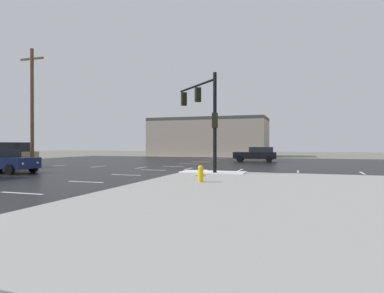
{
  "coord_description": "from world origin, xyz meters",
  "views": [
    {
      "loc": [
        10.26,
        -24.1,
        1.92
      ],
      "look_at": [
        -0.38,
        8.08,
        1.66
      ],
      "focal_mm": 31.18,
      "sensor_mm": 36.0,
      "label": 1
    }
  ],
  "objects_px": {
    "traffic_signal_mast": "(204,108)",
    "sedan_navy": "(2,160)",
    "fire_hydrant": "(201,174)",
    "sedan_black": "(257,154)",
    "utility_pole_mid": "(32,106)",
    "suv_tan": "(5,154)"
  },
  "relations": [
    {
      "from": "traffic_signal_mast",
      "to": "fire_hydrant",
      "type": "distance_m",
      "value": 6.86
    },
    {
      "from": "fire_hydrant",
      "to": "sedan_navy",
      "type": "relative_size",
      "value": 0.17
    },
    {
      "from": "fire_hydrant",
      "to": "suv_tan",
      "type": "height_order",
      "value": "suv_tan"
    },
    {
      "from": "sedan_navy",
      "to": "suv_tan",
      "type": "xyz_separation_m",
      "value": [
        -3.48,
        3.38,
        0.24
      ]
    },
    {
      "from": "sedan_black",
      "to": "fire_hydrant",
      "type": "bearing_deg",
      "value": 86.67
    },
    {
      "from": "fire_hydrant",
      "to": "utility_pole_mid",
      "type": "distance_m",
      "value": 17.67
    },
    {
      "from": "sedan_navy",
      "to": "fire_hydrant",
      "type": "bearing_deg",
      "value": -5.44
    },
    {
      "from": "sedan_black",
      "to": "utility_pole_mid",
      "type": "distance_m",
      "value": 22.08
    },
    {
      "from": "suv_tan",
      "to": "sedan_black",
      "type": "bearing_deg",
      "value": -42.04
    },
    {
      "from": "sedan_black",
      "to": "utility_pole_mid",
      "type": "relative_size",
      "value": 0.49
    },
    {
      "from": "sedan_black",
      "to": "traffic_signal_mast",
      "type": "bearing_deg",
      "value": 81.43
    },
    {
      "from": "sedan_navy",
      "to": "sedan_black",
      "type": "height_order",
      "value": "same"
    },
    {
      "from": "suv_tan",
      "to": "utility_pole_mid",
      "type": "distance_m",
      "value": 4.38
    },
    {
      "from": "utility_pole_mid",
      "to": "traffic_signal_mast",
      "type": "bearing_deg",
      "value": -2.69
    },
    {
      "from": "fire_hydrant",
      "to": "utility_pole_mid",
      "type": "relative_size",
      "value": 0.08
    },
    {
      "from": "sedan_navy",
      "to": "sedan_black",
      "type": "relative_size",
      "value": 1.0
    },
    {
      "from": "sedan_navy",
      "to": "sedan_black",
      "type": "bearing_deg",
      "value": 56.29
    },
    {
      "from": "fire_hydrant",
      "to": "suv_tan",
      "type": "xyz_separation_m",
      "value": [
        -17.74,
        5.41,
        0.55
      ]
    },
    {
      "from": "traffic_signal_mast",
      "to": "suv_tan",
      "type": "distance_m",
      "value": 16.57
    },
    {
      "from": "fire_hydrant",
      "to": "sedan_navy",
      "type": "height_order",
      "value": "sedan_navy"
    },
    {
      "from": "traffic_signal_mast",
      "to": "utility_pole_mid",
      "type": "relative_size",
      "value": 0.64
    },
    {
      "from": "traffic_signal_mast",
      "to": "sedan_navy",
      "type": "bearing_deg",
      "value": 62.45
    }
  ]
}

